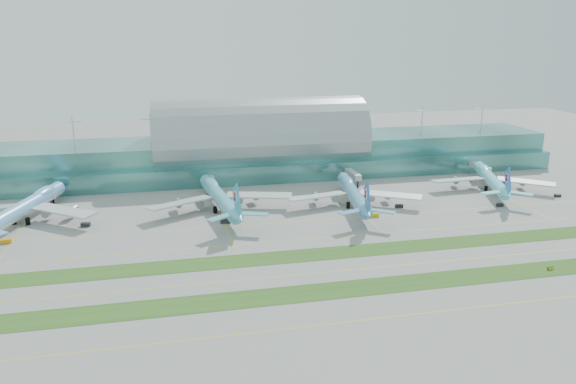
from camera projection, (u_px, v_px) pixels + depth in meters
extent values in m
plane|color=gray|center=(321.00, 256.00, 203.72)|extent=(700.00, 700.00, 0.00)
cube|color=#3D7A75|center=(260.00, 156.00, 323.00)|extent=(340.00, 42.00, 20.00)
cube|color=#3D7A75|center=(267.00, 174.00, 301.85)|extent=(340.00, 8.00, 10.00)
ellipsoid|color=#9EA5A8|center=(259.00, 138.00, 320.27)|extent=(340.00, 46.20, 16.17)
cylinder|color=white|center=(259.00, 125.00, 318.08)|extent=(0.80, 0.80, 16.00)
cube|color=#B2B7B7|center=(55.00, 190.00, 269.14)|extent=(3.50, 22.00, 3.00)
cylinder|color=black|center=(52.00, 203.00, 260.71)|extent=(1.00, 1.00, 4.00)
cube|color=#B2B7B7|center=(211.00, 181.00, 284.88)|extent=(3.50, 22.00, 3.00)
cylinder|color=black|center=(213.00, 193.00, 276.45)|extent=(1.00, 1.00, 4.00)
cube|color=#B2B7B7|center=(352.00, 173.00, 300.62)|extent=(3.50, 22.00, 3.00)
cylinder|color=black|center=(358.00, 185.00, 292.19)|extent=(1.00, 1.00, 4.00)
cube|color=#B2B7B7|center=(478.00, 166.00, 316.36)|extent=(3.50, 22.00, 3.00)
cylinder|color=black|center=(487.00, 177.00, 307.93)|extent=(1.00, 1.00, 4.00)
cube|color=#2D591E|center=(345.00, 289.00, 177.43)|extent=(420.00, 12.00, 0.08)
cube|color=#2D591E|center=(320.00, 254.00, 205.59)|extent=(420.00, 12.00, 0.08)
cube|color=yellow|center=(367.00, 320.00, 158.67)|extent=(420.00, 0.35, 0.01)
cube|color=yellow|center=(332.00, 272.00, 190.58)|extent=(420.00, 0.35, 0.01)
cube|color=yellow|center=(308.00, 239.00, 220.62)|extent=(420.00, 0.35, 0.01)
cube|color=yellow|center=(296.00, 221.00, 241.27)|extent=(420.00, 0.35, 0.01)
cylinder|color=#6FB3F4|center=(24.00, 207.00, 239.73)|extent=(24.32, 62.66, 6.35)
ellipsoid|color=#6FB3F4|center=(44.00, 192.00, 256.31)|extent=(11.32, 20.23, 4.52)
cone|color=#6FB3F4|center=(61.00, 186.00, 272.55)|extent=(7.55, 6.73, 6.35)
cube|color=silver|center=(64.00, 211.00, 236.62)|extent=(28.81, 25.23, 1.25)
cylinder|color=#919599|center=(60.00, 211.00, 242.83)|extent=(4.95, 6.40, 3.48)
cylinder|color=black|center=(52.00, 202.00, 264.18)|extent=(1.84, 1.84, 3.07)
cylinder|color=black|center=(14.00, 221.00, 237.30)|extent=(1.84, 1.84, 3.07)
cylinder|color=black|center=(28.00, 221.00, 236.88)|extent=(1.84, 1.84, 3.07)
cylinder|color=#5EBBD0|center=(219.00, 197.00, 255.34)|extent=(13.41, 62.91, 6.26)
ellipsoid|color=#5EBBD0|center=(211.00, 184.00, 270.79)|extent=(8.09, 19.59, 4.46)
cone|color=#5EBBD0|center=(205.00, 179.00, 285.98)|extent=(6.80, 5.73, 6.26)
cone|color=#5EBBD0|center=(239.00, 218.00, 222.91)|extent=(6.95, 9.71, 5.95)
cube|color=silver|center=(180.00, 203.00, 247.87)|extent=(30.24, 21.18, 1.23)
cylinder|color=gray|center=(189.00, 203.00, 254.84)|extent=(4.05, 5.91, 3.43)
cube|color=silver|center=(259.00, 195.00, 259.37)|extent=(31.23, 15.38, 1.23)
cylinder|color=gray|center=(247.00, 197.00, 263.46)|extent=(4.05, 5.91, 3.43)
cube|color=#2BA0C3|center=(237.00, 201.00, 223.00)|extent=(2.13, 13.25, 14.56)
cylinder|color=white|center=(236.00, 197.00, 223.50)|extent=(1.46, 4.92, 4.85)
cylinder|color=black|center=(209.00, 193.00, 278.22)|extent=(1.82, 1.82, 3.03)
cylinder|color=black|center=(215.00, 210.00, 251.99)|extent=(1.82, 1.82, 3.03)
cylinder|color=black|center=(228.00, 209.00, 253.90)|extent=(1.82, 1.82, 3.03)
cylinder|color=#5B9DC9|center=(353.00, 194.00, 261.76)|extent=(15.14, 59.51, 5.93)
ellipsoid|color=#5B9DC9|center=(347.00, 181.00, 277.26)|extent=(8.39, 18.69, 4.23)
cone|color=#5B9DC9|center=(343.00, 177.00, 292.43)|extent=(6.61, 5.65, 5.93)
cone|color=#5B9DC9|center=(368.00, 214.00, 229.31)|extent=(6.91, 9.39, 5.63)
cube|color=white|center=(317.00, 196.00, 258.99)|extent=(29.58, 13.47, 1.17)
cylinder|color=gray|center=(325.00, 197.00, 264.76)|extent=(4.04, 5.71, 3.25)
cube|color=white|center=(390.00, 195.00, 261.07)|extent=(28.31, 20.96, 1.17)
cylinder|color=gray|center=(379.00, 196.00, 266.32)|extent=(4.04, 5.71, 3.25)
cube|color=#2864B5|center=(367.00, 198.00, 229.50)|extent=(2.53, 12.51, 13.79)
cylinder|color=white|center=(367.00, 194.00, 230.02)|extent=(1.57, 4.67, 4.59)
cylinder|color=black|center=(345.00, 190.00, 284.60)|extent=(1.72, 1.72, 2.87)
cylinder|color=black|center=(348.00, 205.00, 259.12)|extent=(1.72, 1.72, 2.87)
cylinder|color=black|center=(360.00, 205.00, 259.47)|extent=(1.72, 1.72, 2.87)
cylinder|color=#6DDFF0|center=(491.00, 179.00, 288.39)|extent=(24.38, 56.48, 5.78)
ellipsoid|color=#6DDFF0|center=(484.00, 169.00, 303.42)|extent=(10.94, 18.39, 4.12)
cone|color=#6DDFF0|center=(478.00, 165.00, 318.13)|extent=(6.98, 6.29, 5.78)
cone|color=#6DDFF0|center=(508.00, 194.00, 256.93)|extent=(7.93, 9.72, 5.49)
cube|color=silver|center=(458.00, 180.00, 288.55)|extent=(28.27, 8.41, 1.14)
cylinder|color=gray|center=(464.00, 181.00, 293.43)|extent=(4.67, 5.88, 3.17)
cube|color=silver|center=(526.00, 182.00, 284.89)|extent=(25.67, 23.67, 1.14)
cylinder|color=gray|center=(514.00, 183.00, 290.69)|extent=(4.67, 5.88, 3.17)
cube|color=blue|center=(508.00, 181.00, 257.10)|extent=(4.54, 11.75, 13.43)
cylinder|color=silver|center=(508.00, 178.00, 257.61)|extent=(2.26, 4.50, 4.47)
cylinder|color=black|center=(481.00, 177.00, 310.55)|extent=(1.68, 1.68, 2.80)
cylinder|color=black|center=(486.00, 189.00, 286.31)|extent=(1.68, 1.68, 2.80)
cylinder|color=black|center=(497.00, 189.00, 285.70)|extent=(1.68, 1.68, 2.80)
cube|color=orange|center=(6.00, 241.00, 216.02)|extent=(4.25, 2.47, 1.68)
cube|color=black|center=(86.00, 225.00, 234.82)|extent=(4.02, 2.71, 1.62)
cube|color=black|center=(226.00, 221.00, 238.88)|extent=(4.55, 3.05, 1.83)
cube|color=black|center=(228.00, 219.00, 242.15)|extent=(3.72, 2.89, 1.66)
cube|color=#CCBB0C|center=(375.00, 215.00, 247.19)|extent=(4.02, 2.46, 1.71)
cube|color=black|center=(399.00, 206.00, 259.90)|extent=(3.58, 1.74, 1.58)
cube|color=black|center=(500.00, 205.00, 261.66)|extent=(3.14, 1.79, 1.43)
cube|color=black|center=(558.00, 195.00, 277.28)|extent=(2.98, 1.77, 1.36)
cube|color=black|center=(550.00, 268.00, 191.90)|extent=(2.54, 0.55, 1.07)
cube|color=yellow|center=(551.00, 269.00, 191.74)|extent=(2.13, 0.30, 0.78)
cylinder|color=black|center=(548.00, 269.00, 191.70)|extent=(0.12, 0.12, 0.49)
cylinder|color=black|center=(552.00, 269.00, 192.27)|extent=(0.12, 0.12, 0.49)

